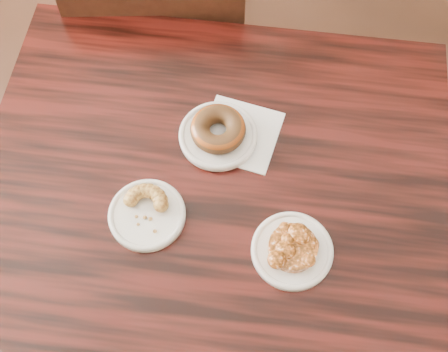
% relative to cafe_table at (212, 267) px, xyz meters
% --- Properties ---
extents(floor, '(5.00, 5.00, 0.00)m').
position_rel_cafe_table_xyz_m(floor, '(0.20, 0.30, -0.38)').
color(floor, black).
rests_on(floor, ground).
extents(cafe_table, '(1.06, 1.06, 0.75)m').
position_rel_cafe_table_xyz_m(cafe_table, '(0.00, 0.00, 0.00)').
color(cafe_table, black).
rests_on(cafe_table, floor).
extents(chair_far, '(0.58, 0.58, 0.90)m').
position_rel_cafe_table_xyz_m(chair_far, '(-0.28, 0.70, 0.08)').
color(chair_far, black).
rests_on(chair_far, floor).
extents(napkin, '(0.18, 0.18, 0.00)m').
position_rel_cafe_table_xyz_m(napkin, '(0.03, 0.19, 0.38)').
color(napkin, white).
rests_on(napkin, cafe_table).
extents(plate_donut, '(0.17, 0.17, 0.01)m').
position_rel_cafe_table_xyz_m(plate_donut, '(-0.01, 0.17, 0.39)').
color(plate_donut, white).
rests_on(plate_donut, napkin).
extents(plate_cruller, '(0.16, 0.16, 0.01)m').
position_rel_cafe_table_xyz_m(plate_cruller, '(-0.12, -0.03, 0.38)').
color(plate_cruller, white).
rests_on(plate_cruller, cafe_table).
extents(plate_fritter, '(0.16, 0.16, 0.01)m').
position_rel_cafe_table_xyz_m(plate_fritter, '(0.18, -0.05, 0.38)').
color(plate_fritter, white).
rests_on(plate_fritter, cafe_table).
extents(glazed_donut, '(0.12, 0.12, 0.04)m').
position_rel_cafe_table_xyz_m(glazed_donut, '(-0.01, 0.17, 0.41)').
color(glazed_donut, brown).
rests_on(glazed_donut, plate_donut).
extents(apple_fritter, '(0.13, 0.13, 0.03)m').
position_rel_cafe_table_xyz_m(apple_fritter, '(0.18, -0.05, 0.40)').
color(apple_fritter, '#432107').
rests_on(apple_fritter, plate_fritter).
extents(cruller_fragment, '(0.10, 0.10, 0.03)m').
position_rel_cafe_table_xyz_m(cruller_fragment, '(-0.12, -0.03, 0.40)').
color(cruller_fragment, brown).
rests_on(cruller_fragment, plate_cruller).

